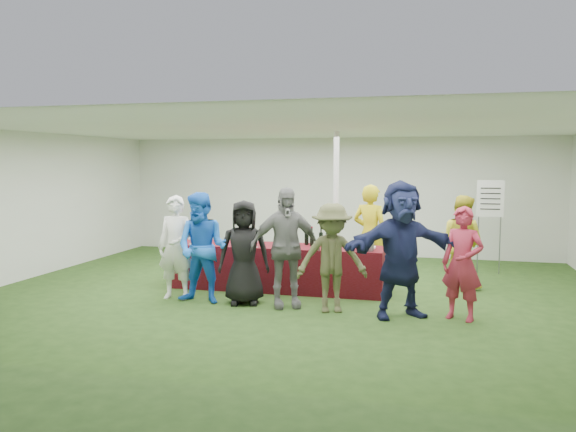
% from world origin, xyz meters
% --- Properties ---
extents(ground, '(60.00, 60.00, 0.00)m').
position_xyz_m(ground, '(0.00, 0.00, 0.00)').
color(ground, '#284719').
rests_on(ground, ground).
extents(tent, '(10.00, 10.00, 10.00)m').
position_xyz_m(tent, '(0.50, 1.20, 1.35)').
color(tent, white).
rests_on(tent, ground).
extents(serving_table, '(3.60, 0.80, 0.75)m').
position_xyz_m(serving_table, '(-0.33, 0.13, 0.38)').
color(serving_table, '#53121D').
rests_on(serving_table, ground).
extents(wine_bottles, '(0.67, 0.16, 0.32)m').
position_xyz_m(wine_bottles, '(0.25, 0.27, 0.87)').
color(wine_bottles, black).
rests_on(wine_bottles, serving_table).
extents(wine_glasses, '(1.25, 0.10, 0.16)m').
position_xyz_m(wine_glasses, '(-1.27, -0.14, 0.86)').
color(wine_glasses, silver).
rests_on(wine_glasses, serving_table).
extents(water_bottle, '(0.07, 0.07, 0.23)m').
position_xyz_m(water_bottle, '(-0.23, 0.21, 0.85)').
color(water_bottle, silver).
rests_on(water_bottle, serving_table).
extents(bar_towel, '(0.25, 0.18, 0.03)m').
position_xyz_m(bar_towel, '(1.19, 0.18, 0.77)').
color(bar_towel, white).
rests_on(bar_towel, serving_table).
extents(dump_bucket, '(0.27, 0.27, 0.18)m').
position_xyz_m(dump_bucket, '(1.19, -0.09, 0.84)').
color(dump_bucket, slate).
rests_on(dump_bucket, serving_table).
extents(wine_list_sign, '(0.50, 0.03, 1.80)m').
position_xyz_m(wine_list_sign, '(3.27, 2.44, 1.32)').
color(wine_list_sign, slate).
rests_on(wine_list_sign, ground).
extents(staff_pourer, '(0.75, 0.61, 1.76)m').
position_xyz_m(staff_pourer, '(1.16, 0.87, 0.88)').
color(staff_pourer, gold).
rests_on(staff_pourer, ground).
extents(staff_back, '(0.97, 0.91, 1.59)m').
position_xyz_m(staff_back, '(2.69, 1.04, 0.79)').
color(staff_back, gold).
rests_on(staff_back, ground).
extents(customer_0, '(0.61, 0.42, 1.63)m').
position_xyz_m(customer_0, '(-1.68, -0.88, 0.81)').
color(customer_0, white).
rests_on(customer_0, ground).
extents(customer_1, '(0.86, 0.69, 1.69)m').
position_xyz_m(customer_1, '(-1.18, -1.03, 0.85)').
color(customer_1, blue).
rests_on(customer_1, ground).
extents(customer_2, '(0.88, 0.69, 1.58)m').
position_xyz_m(customer_2, '(-0.54, -0.93, 0.79)').
color(customer_2, black).
rests_on(customer_2, ground).
extents(customer_3, '(1.13, 0.82, 1.78)m').
position_xyz_m(customer_3, '(0.10, -0.95, 0.89)').
color(customer_3, slate).
rests_on(customer_3, ground).
extents(customer_4, '(1.14, 0.85, 1.56)m').
position_xyz_m(customer_4, '(0.82, -1.06, 0.78)').
color(customer_4, '#494B2B').
rests_on(customer_4, ground).
extents(customer_5, '(1.82, 1.32, 1.90)m').
position_xyz_m(customer_5, '(1.79, -1.08, 0.95)').
color(customer_5, '#191F46').
rests_on(customer_5, ground).
extents(customer_6, '(0.67, 0.56, 1.55)m').
position_xyz_m(customer_6, '(2.61, -1.02, 0.78)').
color(customer_6, '#AA263E').
rests_on(customer_6, ground).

